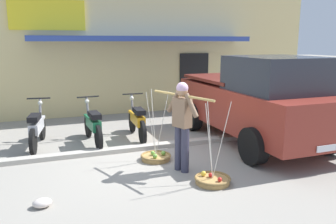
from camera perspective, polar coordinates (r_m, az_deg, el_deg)
ground_plane at (r=7.27m, az=-2.49°, el=-7.79°), size 90.00×90.00×0.00m
sidewalk_curb at (r=7.89m, az=-4.06°, el=-5.85°), size 20.00×0.24×0.10m
fruit_vendor at (r=6.36m, az=2.34°, el=-1.46°), size 0.59×1.49×1.70m
fruit_basket_left_side at (r=6.11m, az=7.39°, el=-11.02°), size 0.63×0.63×1.45m
fruit_basket_right_side at (r=7.18m, az=-2.03°, el=-7.40°), size 0.63×0.63×1.45m
motorcycle_nearest_shop at (r=8.50m, az=-20.92°, el=-2.49°), size 0.54×1.81×1.09m
motorcycle_second_in_row at (r=8.39m, az=-12.37°, el=-2.16°), size 0.54×1.82×1.09m
motorcycle_third_in_row at (r=8.69m, az=-5.16°, el=-1.46°), size 0.54×1.82×1.09m
parked_truck at (r=8.48m, az=14.57°, el=1.87°), size 2.17×4.73×2.10m
storefront_building at (r=14.17m, az=-7.24°, el=10.29°), size 13.00×6.00×4.20m
plastic_litter_bag at (r=5.58m, az=-20.18°, el=-13.99°), size 0.28×0.22×0.14m
wooden_crate at (r=10.25m, az=3.23°, el=-1.08°), size 0.44×0.36×0.32m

